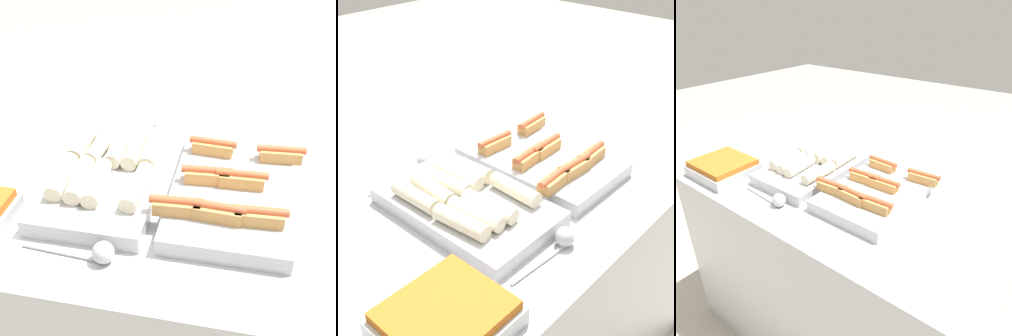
# 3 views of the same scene
# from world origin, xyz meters

# --- Properties ---
(counter) EXTENTS (1.40, 0.86, 0.89)m
(counter) POSITION_xyz_m (0.00, 0.00, 0.44)
(counter) COLOR #B7BABF
(counter) RESTS_ON ground_plane
(tray_hotdogs) EXTENTS (0.39, 0.52, 0.10)m
(tray_hotdogs) POSITION_xyz_m (0.15, -0.00, 0.92)
(tray_hotdogs) COLOR #B7BABF
(tray_hotdogs) RESTS_ON counter
(tray_wraps) EXTENTS (0.31, 0.52, 0.10)m
(tray_wraps) POSITION_xyz_m (-0.21, 0.00, 0.93)
(tray_wraps) COLOR #B7BABF
(tray_wraps) RESTS_ON counter
(serving_spoon_near) EXTENTS (0.24, 0.06, 0.06)m
(serving_spoon_near) POSITION_xyz_m (-0.14, -0.30, 0.91)
(serving_spoon_near) COLOR #B2B5BA
(serving_spoon_near) RESTS_ON counter
(serving_spoon_far) EXTENTS (0.26, 0.06, 0.06)m
(serving_spoon_far) POSITION_xyz_m (-0.13, 0.30, 0.91)
(serving_spoon_far) COLOR #B2B5BA
(serving_spoon_far) RESTS_ON counter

